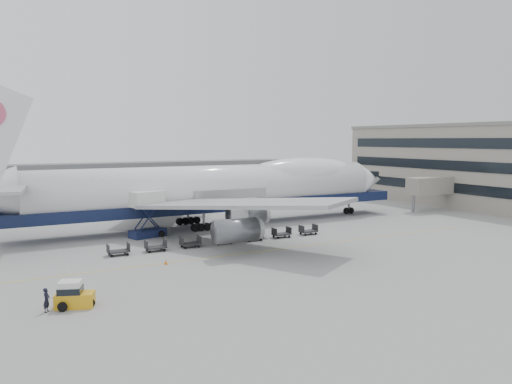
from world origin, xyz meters
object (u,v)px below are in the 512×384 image
baggage_tug (73,295)px  ground_worker (47,300)px  airliner (219,188)px  catering_truck (147,211)px

baggage_tug → ground_worker: (-1.89, -0.24, 0.00)m
airliner → catering_truck: (-11.76, -3.48, -2.20)m
catering_truck → baggage_tug: size_ratio=1.92×
airliner → catering_truck: bearing=-163.5°
airliner → baggage_tug: bearing=-131.7°
baggage_tug → catering_truck: bearing=83.1°
catering_truck → baggage_tug: bearing=-133.2°
catering_truck → airliner: bearing=1.4°
airliner → baggage_tug: size_ratio=21.49×
baggage_tug → ground_worker: size_ratio=1.73×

